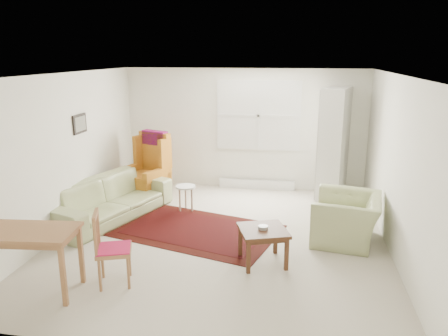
% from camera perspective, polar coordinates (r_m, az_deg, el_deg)
% --- Properties ---
extents(room, '(5.04, 5.54, 2.51)m').
position_cam_1_polar(room, '(6.68, 0.03, 1.51)').
color(room, beige).
rests_on(room, ground).
extents(rug, '(2.90, 2.27, 0.03)m').
position_cam_1_polar(rug, '(7.17, -3.64, -8.05)').
color(rug, black).
rests_on(rug, ground).
extents(sofa, '(1.67, 2.56, 0.96)m').
position_cam_1_polar(sofa, '(7.78, -14.77, -2.99)').
color(sofa, '#9AA36D').
rests_on(sofa, ground).
extents(armchair, '(1.13, 1.24, 0.86)m').
position_cam_1_polar(armchair, '(6.90, 15.75, -5.81)').
color(armchair, '#9AA36D').
rests_on(armchair, ground).
extents(wingback_chair, '(1.00, 1.03, 1.31)m').
position_cam_1_polar(wingback_chair, '(8.67, -10.37, 0.25)').
color(wingback_chair, '#B06A1B').
rests_on(wingback_chair, ground).
extents(coffee_table, '(0.78, 0.78, 0.50)m').
position_cam_1_polar(coffee_table, '(6.05, 5.07, -10.07)').
color(coffee_table, '#452615').
rests_on(coffee_table, ground).
extents(stool, '(0.43, 0.43, 0.48)m').
position_cam_1_polar(stool, '(7.98, -5.02, -3.93)').
color(stool, white).
rests_on(stool, ground).
extents(cabinet, '(0.67, 0.96, 2.17)m').
position_cam_1_polar(cabinet, '(8.75, 14.17, 3.07)').
color(cabinet, silver).
rests_on(cabinet, ground).
extents(desk, '(1.32, 0.76, 0.80)m').
position_cam_1_polar(desk, '(5.79, -24.57, -11.02)').
color(desk, '#95643C').
rests_on(desk, ground).
extents(desk_chair, '(0.53, 0.53, 0.95)m').
position_cam_1_polar(desk_chair, '(5.60, -14.20, -10.12)').
color(desk_chair, '#95643C').
rests_on(desk_chair, ground).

